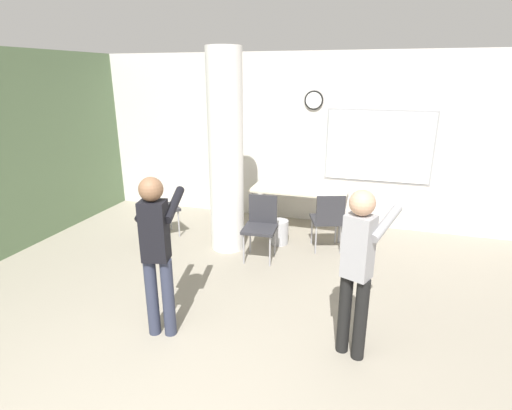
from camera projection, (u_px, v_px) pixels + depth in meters
name	position (u px, v px, depth m)	size (l,w,h in m)	color
wall_left_accent	(2.00, 155.00, 5.43)	(0.12, 7.00, 2.80)	#5B7551
wall_back	(295.00, 139.00, 6.76)	(8.00, 0.15, 2.80)	silver
support_pillar	(226.00, 154.00, 5.51)	(0.48, 0.48, 2.80)	white
folding_table	(300.00, 191.00, 6.38)	(1.50, 0.78, 0.72)	beige
bottle_on_table	(315.00, 179.00, 6.45)	(0.06, 0.06, 0.30)	silver
waste_bin	(279.00, 232.00, 6.02)	(0.28, 0.28, 0.36)	#B2B2B7
chair_table_front	(261.00, 223.00, 5.47)	(0.47, 0.47, 0.87)	#2D2D33
chair_table_right	(328.00, 217.00, 5.67)	(0.56, 0.56, 0.87)	#2D2D33
chair_near_pillar	(158.00, 206.00, 6.18)	(0.62, 0.62, 0.87)	#2D2D33
person_playing_side	(358.00, 262.00, 3.42)	(0.50, 0.66, 1.57)	black
person_playing_front	(157.00, 245.00, 3.71)	(0.44, 0.62, 1.60)	#2D3347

